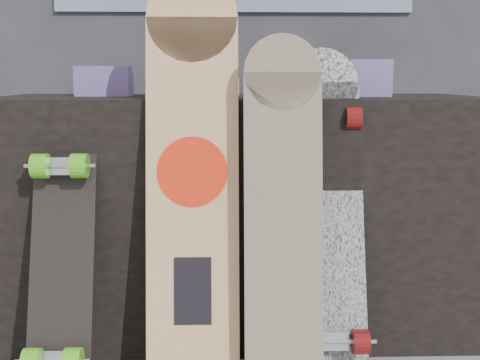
{
  "coord_description": "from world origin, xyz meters",
  "views": [
    {
      "loc": [
        -0.05,
        -1.54,
        0.87
      ],
      "look_at": [
        -0.0,
        0.2,
        0.56
      ],
      "focal_mm": 45.0,
      "sensor_mm": 36.0,
      "label": 1
    }
  ],
  "objects_px": {
    "longboard_geisha": "(192,166)",
    "skateboard_dark": "(61,244)",
    "vendor_table": "(239,212)",
    "longboard_cascadia": "(327,205)",
    "longboard_celtic": "(283,204)"
  },
  "relations": [
    {
      "from": "longboard_geisha",
      "to": "skateboard_dark",
      "type": "height_order",
      "value": "longboard_geisha"
    },
    {
      "from": "vendor_table",
      "to": "longboard_geisha",
      "type": "bearing_deg",
      "value": -111.76
    },
    {
      "from": "longboard_cascadia",
      "to": "longboard_celtic",
      "type": "bearing_deg",
      "value": -137.69
    },
    {
      "from": "longboard_celtic",
      "to": "longboard_cascadia",
      "type": "bearing_deg",
      "value": 42.31
    },
    {
      "from": "vendor_table",
      "to": "longboard_geisha",
      "type": "xyz_separation_m",
      "value": [
        -0.14,
        -0.35,
        0.22
      ]
    },
    {
      "from": "longboard_cascadia",
      "to": "skateboard_dark",
      "type": "relative_size",
      "value": 1.22
    },
    {
      "from": "vendor_table",
      "to": "longboard_cascadia",
      "type": "relative_size",
      "value": 1.67
    },
    {
      "from": "vendor_table",
      "to": "skateboard_dark",
      "type": "bearing_deg",
      "value": -142.22
    },
    {
      "from": "longboard_geisha",
      "to": "longboard_celtic",
      "type": "relative_size",
      "value": 1.18
    },
    {
      "from": "longboard_celtic",
      "to": "longboard_cascadia",
      "type": "distance_m",
      "value": 0.19
    },
    {
      "from": "skateboard_dark",
      "to": "longboard_cascadia",
      "type": "bearing_deg",
      "value": 5.65
    },
    {
      "from": "vendor_table",
      "to": "longboard_cascadia",
      "type": "distance_m",
      "value": 0.42
    },
    {
      "from": "vendor_table",
      "to": "longboard_celtic",
      "type": "distance_m",
      "value": 0.48
    },
    {
      "from": "vendor_table",
      "to": "skateboard_dark",
      "type": "distance_m",
      "value": 0.65
    },
    {
      "from": "skateboard_dark",
      "to": "longboard_celtic",
      "type": "bearing_deg",
      "value": -4.86
    }
  ]
}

